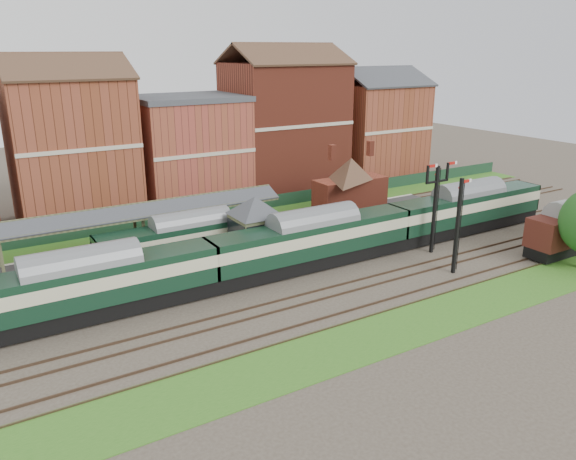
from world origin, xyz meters
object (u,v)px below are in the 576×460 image
dmu_train (313,240)px  signal_box (255,229)px  platform_railcar (192,238)px  goods_van_a (560,232)px  semaphore_bracket (435,203)px

dmu_train → signal_box: bearing=138.8°
platform_railcar → goods_van_a: 32.44m
dmu_train → goods_van_a: bearing=-23.9°
dmu_train → goods_van_a: dmu_train is taller
dmu_train → platform_railcar: dmu_train is taller
semaphore_bracket → platform_railcar: size_ratio=0.50×
semaphore_bracket → platform_railcar: 21.64m
signal_box → dmu_train: 4.99m
signal_box → semaphore_bracket: size_ratio=0.73×
signal_box → goods_van_a: bearing=-27.0°
semaphore_bracket → goods_van_a: semaphore_bracket is taller
semaphore_bracket → goods_van_a: size_ratio=1.27×
signal_box → goods_van_a: size_ratio=0.93×
platform_railcar → goods_van_a: goods_van_a is taller
signal_box → dmu_train: signal_box is taller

